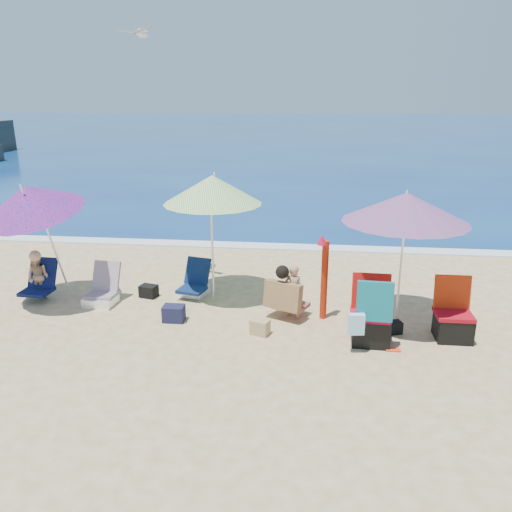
# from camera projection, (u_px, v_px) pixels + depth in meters

# --- Properties ---
(ground) EXTENTS (120.00, 120.00, 0.00)m
(ground) POSITION_uv_depth(u_px,v_px,m) (269.00, 346.00, 7.67)
(ground) COLOR #D8BC84
(ground) RESTS_ON ground
(sea) EXTENTS (120.00, 80.00, 0.12)m
(sea) POSITION_uv_depth(u_px,v_px,m) (307.00, 131.00, 50.22)
(sea) COLOR navy
(sea) RESTS_ON ground
(foam) EXTENTS (120.00, 0.50, 0.04)m
(foam) POSITION_uv_depth(u_px,v_px,m) (286.00, 247.00, 12.48)
(foam) COLOR white
(foam) RESTS_ON ground
(umbrella_turquoise) EXTENTS (2.01, 2.01, 2.24)m
(umbrella_turquoise) POSITION_uv_depth(u_px,v_px,m) (406.00, 208.00, 7.77)
(umbrella_turquoise) COLOR white
(umbrella_turquoise) RESTS_ON ground
(umbrella_striped) EXTENTS (2.16, 2.16, 2.33)m
(umbrella_striped) POSITION_uv_depth(u_px,v_px,m) (212.00, 190.00, 8.86)
(umbrella_striped) COLOR silver
(umbrella_striped) RESTS_ON ground
(umbrella_blue) EXTENTS (2.28, 2.32, 2.36)m
(umbrella_blue) POSITION_uv_depth(u_px,v_px,m) (30.00, 199.00, 8.55)
(umbrella_blue) COLOR white
(umbrella_blue) RESTS_ON ground
(furled_umbrella) EXTENTS (0.24, 0.28, 1.50)m
(furled_umbrella) POSITION_uv_depth(u_px,v_px,m) (324.00, 273.00, 8.35)
(furled_umbrella) COLOR #A4220B
(furled_umbrella) RESTS_ON ground
(chair_navy) EXTENTS (0.62, 0.77, 0.68)m
(chair_navy) POSITION_uv_depth(u_px,v_px,m) (194.00, 286.00, 9.56)
(chair_navy) COLOR #0D214A
(chair_navy) RESTS_ON ground
(chair_rainbow) EXTENTS (0.56, 0.69, 0.72)m
(chair_rainbow) POSITION_uv_depth(u_px,v_px,m) (102.00, 293.00, 9.17)
(chair_rainbow) COLOR #E2564F
(chair_rainbow) RESTS_ON ground
(camp_chair_left) EXTENTS (0.55, 0.56, 0.96)m
(camp_chair_left) POSITION_uv_depth(u_px,v_px,m) (453.00, 321.00, 7.83)
(camp_chair_left) COLOR #9E0B16
(camp_chair_left) RESTS_ON ground
(camp_chair_right) EXTENTS (0.67, 0.79, 1.08)m
(camp_chair_right) POSITION_uv_depth(u_px,v_px,m) (371.00, 320.00, 7.64)
(camp_chair_right) COLOR #B20C2D
(camp_chair_right) RESTS_ON ground
(person_center) EXTENTS (0.81, 0.74, 0.95)m
(person_center) POSITION_uv_depth(u_px,v_px,m) (289.00, 293.00, 8.49)
(person_center) COLOR tan
(person_center) RESTS_ON ground
(person_left) EXTENTS (0.56, 0.67, 0.95)m
(person_left) POSITION_uv_depth(u_px,v_px,m) (38.00, 277.00, 9.29)
(person_left) COLOR tan
(person_left) RESTS_ON ground
(bag_navy_a) EXTENTS (0.35, 0.25, 0.27)m
(bag_navy_a) POSITION_uv_depth(u_px,v_px,m) (174.00, 313.00, 8.47)
(bag_navy_a) COLOR #181A35
(bag_navy_a) RESTS_ON ground
(bag_black_a) EXTENTS (0.36, 0.30, 0.23)m
(bag_black_a) POSITION_uv_depth(u_px,v_px,m) (149.00, 291.00, 9.47)
(bag_black_a) COLOR black
(bag_black_a) RESTS_ON ground
(bag_tan) EXTENTS (0.34, 0.29, 0.24)m
(bag_tan) POSITION_uv_depth(u_px,v_px,m) (260.00, 327.00, 8.01)
(bag_tan) COLOR tan
(bag_tan) RESTS_ON ground
(bag_black_b) EXTENTS (0.30, 0.25, 0.20)m
(bag_black_b) POSITION_uv_depth(u_px,v_px,m) (393.00, 327.00, 8.05)
(bag_black_b) COLOR black
(bag_black_b) RESTS_ON ground
(orange_item) EXTENTS (0.21, 0.10, 0.03)m
(orange_item) POSITION_uv_depth(u_px,v_px,m) (393.00, 350.00, 7.52)
(orange_item) COLOR #FF421A
(orange_item) RESTS_ON ground
(seagull) EXTENTS (0.81, 0.71, 0.15)m
(seagull) POSITION_uv_depth(u_px,v_px,m) (142.00, 33.00, 8.84)
(seagull) COLOR silver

